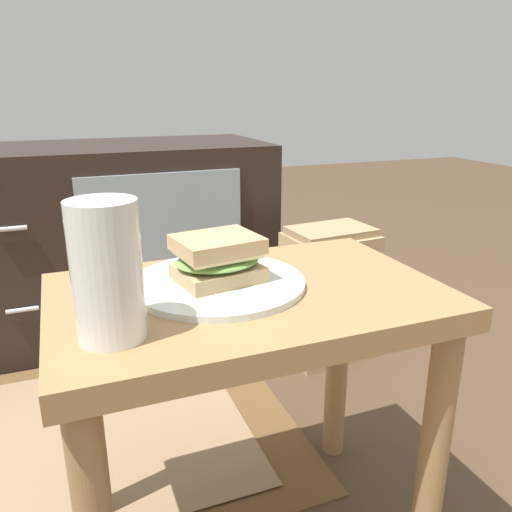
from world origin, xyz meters
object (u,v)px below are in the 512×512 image
beer_glass (107,274)px  tv_cabinet (113,239)px  paper_bag (328,294)px  plate (218,283)px  sandwich_front (218,259)px

beer_glass → tv_cabinet: bearing=84.4°
tv_cabinet → paper_bag: (0.53, -0.43, -0.10)m
tv_cabinet → plate: 0.94m
plate → sandwich_front: (-0.00, -0.00, 0.04)m
tv_cabinet → sandwich_front: bearing=-86.1°
plate → beer_glass: bearing=-146.0°
sandwich_front → paper_bag: 0.75m
beer_glass → paper_bag: 0.94m
plate → sandwich_front: sandwich_front is taller
beer_glass → sandwich_front: bearing=34.0°
tv_cabinet → beer_glass: 1.06m
paper_bag → sandwich_front: bearing=-133.8°
plate → paper_bag: plate is taller
tv_cabinet → beer_glass: size_ratio=5.87×
paper_bag → tv_cabinet: bearing=141.3°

